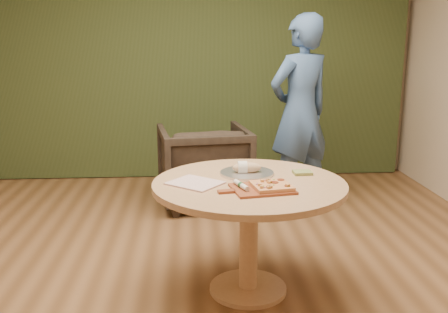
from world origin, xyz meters
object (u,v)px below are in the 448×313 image
cutlery_roll (241,185)px  person_standing (300,113)px  pedestal_table (249,203)px  armchair (204,161)px  flatbread_pizza (272,186)px  bread_roll (246,168)px  serving_tray (247,173)px  pizza_paddle (261,189)px

cutlery_roll → person_standing: (0.76, 1.89, 0.15)m
pedestal_table → cutlery_roll: cutlery_roll is taller
pedestal_table → armchair: (-0.24, 1.82, -0.17)m
cutlery_roll → armchair: 2.03m
flatbread_pizza → bread_roll: size_ratio=1.32×
pedestal_table → bread_roll: size_ratio=6.31×
serving_tray → bread_roll: 0.04m
cutlery_roll → bread_roll: bearing=61.0°
flatbread_pizza → person_standing: size_ratio=0.14×
pizza_paddle → serving_tray: serving_tray is taller
bread_roll → flatbread_pizza: bearing=-72.5°
pedestal_table → flatbread_pizza: 0.27m
bread_roll → armchair: bearing=98.3°
armchair → person_standing: person_standing is taller
pizza_paddle → serving_tray: size_ratio=1.31×
pedestal_table → flatbread_pizza: (0.11, -0.19, 0.17)m
pizza_paddle → bread_roll: size_ratio=2.42×
pizza_paddle → pedestal_table: bearing=94.1°
pedestal_table → cutlery_roll: (-0.07, -0.17, 0.17)m
pizza_paddle → person_standing: (0.64, 1.90, 0.17)m
pedestal_table → serving_tray: size_ratio=3.43×
person_standing → pizza_paddle: bearing=44.8°
pizza_paddle → person_standing: size_ratio=0.25×
pedestal_table → armchair: bearing=97.6°
armchair → person_standing: bearing=165.7°
person_standing → bread_roll: bearing=39.2°
pedestal_table → person_standing: person_standing is taller
pedestal_table → person_standing: bearing=68.2°
flatbread_pizza → cutlery_roll: bearing=175.1°
flatbread_pizza → serving_tray: (-0.11, 0.37, -0.02)m
flatbread_pizza → pizza_paddle: bearing=177.5°
pizza_paddle → armchair: armchair is taller
pedestal_table → person_standing: (0.69, 1.72, 0.32)m
flatbread_pizza → armchair: size_ratio=0.29×
pedestal_table → armchair: 1.85m
pedestal_table → pizza_paddle: 0.24m
armchair → flatbread_pizza: bearing=91.8°
flatbread_pizza → armchair: (-0.35, 2.01, -0.34)m
flatbread_pizza → pedestal_table: bearing=120.9°
flatbread_pizza → armchair: 2.07m
bread_roll → person_standing: size_ratio=0.10×
pizza_paddle → cutlery_roll: bearing=163.7°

